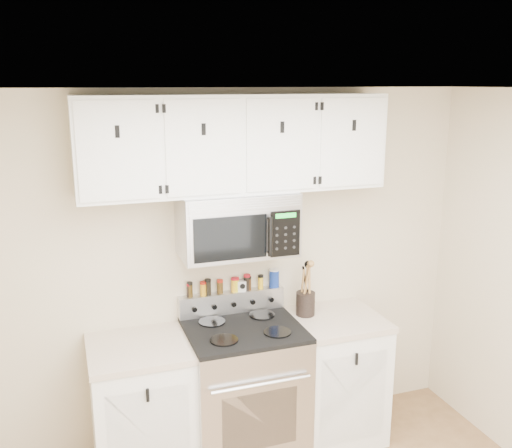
{
  "coord_description": "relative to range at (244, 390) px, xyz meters",
  "views": [
    {
      "loc": [
        -1.07,
        -1.91,
        2.53
      ],
      "look_at": [
        0.09,
        1.45,
        1.65
      ],
      "focal_mm": 40.0,
      "sensor_mm": 36.0,
      "label": 1
    }
  ],
  "objects": [
    {
      "name": "back_wall",
      "position": [
        0.0,
        0.32,
        0.76
      ],
      "size": [
        3.5,
        0.01,
        2.5
      ],
      "primitive_type": "cube",
      "color": "#C2B792",
      "rests_on": "floor"
    },
    {
      "name": "ceiling",
      "position": [
        0.0,
        -1.43,
        2.01
      ],
      "size": [
        3.5,
        3.5,
        0.01
      ],
      "primitive_type": "cube",
      "color": "white",
      "rests_on": "back_wall"
    },
    {
      "name": "range",
      "position": [
        0.0,
        0.0,
        0.0
      ],
      "size": [
        0.76,
        0.65,
        1.1
      ],
      "color": "#B7B7BA",
      "rests_on": "floor"
    },
    {
      "name": "base_cabinet_left",
      "position": [
        -0.69,
        0.02,
        -0.03
      ],
      "size": [
        0.64,
        0.62,
        0.92
      ],
      "color": "white",
      "rests_on": "floor"
    },
    {
      "name": "base_cabinet_right",
      "position": [
        0.69,
        0.02,
        -0.03
      ],
      "size": [
        0.64,
        0.62,
        0.92
      ],
      "color": "white",
      "rests_on": "floor"
    },
    {
      "name": "microwave",
      "position": [
        0.0,
        0.13,
        1.14
      ],
      "size": [
        0.76,
        0.44,
        0.42
      ],
      "color": "#9E9EA3",
      "rests_on": "back_wall"
    },
    {
      "name": "upper_cabinets",
      "position": [
        -0.0,
        0.15,
        1.66
      ],
      "size": [
        2.0,
        0.35,
        0.62
      ],
      "color": "white",
      "rests_on": "back_wall"
    },
    {
      "name": "utensil_crock",
      "position": [
        0.5,
        0.13,
        0.53
      ],
      "size": [
        0.13,
        0.13,
        0.39
      ],
      "color": "black",
      "rests_on": "base_cabinet_right"
    },
    {
      "name": "kitchen_timer",
      "position": [
        0.07,
        0.28,
        0.65
      ],
      "size": [
        0.07,
        0.06,
        0.07
      ],
      "primitive_type": "cube",
      "rotation": [
        0.0,
        0.0,
        -0.21
      ],
      "color": "silver",
      "rests_on": "range"
    },
    {
      "name": "salt_canister",
      "position": [
        0.32,
        0.28,
        0.68
      ],
      "size": [
        0.07,
        0.07,
        0.13
      ],
      "color": "navy",
      "rests_on": "range"
    },
    {
      "name": "spice_jar_0",
      "position": [
        -0.3,
        0.28,
        0.66
      ],
      "size": [
        0.04,
        0.04,
        0.1
      ],
      "color": "black",
      "rests_on": "range"
    },
    {
      "name": "spice_jar_1",
      "position": [
        -0.3,
        0.28,
        0.67
      ],
      "size": [
        0.04,
        0.04,
        0.11
      ],
      "color": "#39290D",
      "rests_on": "range"
    },
    {
      "name": "spice_jar_2",
      "position": [
        -0.2,
        0.28,
        0.66
      ],
      "size": [
        0.04,
        0.04,
        0.1
      ],
      "color": "orange",
      "rests_on": "range"
    },
    {
      "name": "spice_jar_3",
      "position": [
        -0.17,
        0.28,
        0.67
      ],
      "size": [
        0.04,
        0.04,
        0.11
      ],
      "color": "black",
      "rests_on": "range"
    },
    {
      "name": "spice_jar_4",
      "position": [
        -0.08,
        0.28,
        0.66
      ],
      "size": [
        0.04,
        0.04,
        0.1
      ],
      "color": "#453010",
      "rests_on": "range"
    },
    {
      "name": "spice_jar_5",
      "position": [
        0.02,
        0.28,
        0.67
      ],
      "size": [
        0.04,
        0.04,
        0.1
      ],
      "color": "gold",
      "rests_on": "range"
    },
    {
      "name": "spice_jar_6",
      "position": [
        0.03,
        0.28,
        0.66
      ],
      "size": [
        0.05,
        0.05,
        0.1
      ],
      "color": "yellow",
      "rests_on": "range"
    },
    {
      "name": "spice_jar_7",
      "position": [
        0.11,
        0.28,
        0.66
      ],
      "size": [
        0.04,
        0.04,
        0.09
      ],
      "color": "black",
      "rests_on": "range"
    },
    {
      "name": "spice_jar_8",
      "position": [
        0.12,
        0.28,
        0.67
      ],
      "size": [
        0.05,
        0.05,
        0.12
      ],
      "color": "black",
      "rests_on": "range"
    },
    {
      "name": "spice_jar_9",
      "position": [
        0.12,
        0.28,
        0.66
      ],
      "size": [
        0.04,
        0.04,
        0.1
      ],
      "color": "#3D230E",
      "rests_on": "range"
    },
    {
      "name": "spice_jar_10",
      "position": [
        0.22,
        0.28,
        0.66
      ],
      "size": [
        0.04,
        0.04,
        0.1
      ],
      "color": "yellow",
      "rests_on": "range"
    }
  ]
}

